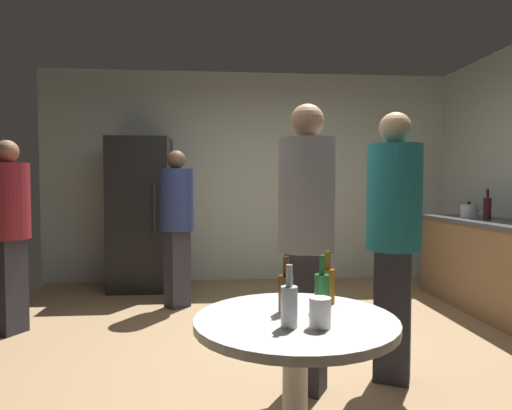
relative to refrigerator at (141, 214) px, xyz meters
The scene contains 16 objects.
ground_plane 2.75m from the refrigerator, 58.54° to the right, with size 5.20×5.20×0.10m, color #9E7C56.
wall_back 1.48m from the refrigerator, 17.73° to the left, with size 5.32×0.06×2.70m, color beige.
refrigerator is the anchor object (origin of this frame).
kitchen_counter 3.88m from the refrigerator, 19.75° to the right, with size 0.64×1.97×0.90m.
kettle 3.69m from the refrigerator, 14.15° to the right, with size 0.24×0.17×0.18m.
wine_bottle_on_counter 3.80m from the refrigerator, 17.85° to the right, with size 0.08×0.08×0.31m.
foreground_table 3.93m from the refrigerator, 71.85° to the right, with size 0.80×0.80×0.73m.
beer_bottle_amber 3.79m from the refrigerator, 68.38° to the right, with size 0.06×0.06×0.23m.
beer_bottle_brown 3.84m from the refrigerator, 71.89° to the right, with size 0.06×0.06×0.23m.
beer_bottle_green 3.88m from the refrigerator, 69.67° to the right, with size 0.06×0.06×0.23m.
beer_bottle_clear 4.02m from the refrigerator, 72.96° to the right, with size 0.06×0.06×0.23m.
plastic_cup_white 4.06m from the refrigerator, 71.51° to the right, with size 0.08×0.08×0.11m, color white.
person_in_teal_shirt 3.38m from the refrigerator, 53.21° to the right, with size 0.46×0.46×1.71m.
person_in_maroon_shirt 1.76m from the refrigerator, 118.05° to the right, with size 0.46×0.46×1.62m.
person_in_gray_shirt 3.15m from the refrigerator, 62.65° to the right, with size 0.47×0.47×1.73m.
person_in_navy_shirt 0.99m from the refrigerator, 59.55° to the right, with size 0.48×0.48×1.60m.
Camera 1 is at (-0.43, -3.24, 1.26)m, focal length 31.44 mm.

